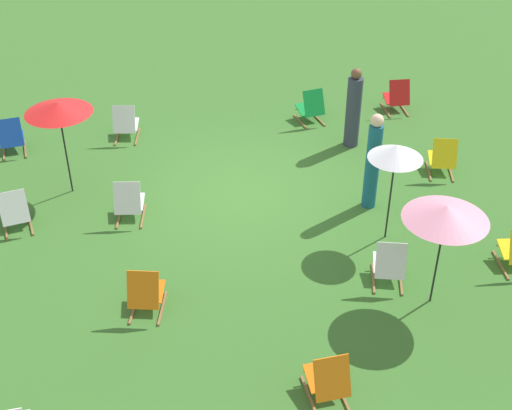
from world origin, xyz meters
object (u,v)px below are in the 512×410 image
object	(u,v)px
deckchair_3	(146,293)
umbrella_1	(58,108)
deckchair_1	(311,108)
deckchair_4	(397,97)
umbrella_0	(396,152)
deckchair_11	(15,212)
deckchair_0	(129,202)
person_1	(353,110)
deckchair_12	(389,264)
umbrella_2	(446,213)
deckchair_2	(442,158)
deckchair_10	(126,124)
person_0	(373,162)
deckchair_8	(11,137)
deckchair_9	(328,380)

from	to	relation	value
deckchair_3	umbrella_1	bearing A→B (deg)	-57.50
deckchair_1	deckchair_4	bearing A→B (deg)	173.71
deckchair_1	umbrella_0	bearing A→B (deg)	82.23
deckchair_4	deckchair_11	xyz separation A→B (m)	(8.43, 2.97, 0.00)
deckchair_0	person_1	bearing A→B (deg)	-148.40
deckchair_3	umbrella_0	xyz separation A→B (m)	(-4.30, -1.02, 1.37)
deckchair_12	umbrella_2	xyz separation A→B (m)	(-0.50, 0.57, 1.32)
deckchair_1	umbrella_0	xyz separation A→B (m)	(-0.08, 4.53, 1.37)
umbrella_2	person_1	distance (m)	5.17
deckchair_12	deckchair_2	bearing A→B (deg)	-109.85
deckchair_10	person_0	xyz separation A→B (m)	(-4.30, 3.62, 0.58)
deckchair_8	person_1	size ratio (longest dim) A/B	0.47
deckchair_2	person_0	bearing A→B (deg)	39.45
deckchair_8	deckchair_10	distance (m)	2.39
deckchair_8	umbrella_1	distance (m)	2.59
deckchair_3	deckchair_12	world-z (taller)	same
deckchair_8	umbrella_2	size ratio (longest dim) A/B	0.46
person_0	deckchair_12	bearing A→B (deg)	-68.70
deckchair_8	person_0	xyz separation A→B (m)	(-6.69, 3.51, 0.58)
deckchair_9	deckchair_11	distance (m)	6.54
deckchair_0	deckchair_12	xyz separation A→B (m)	(-3.96, 2.70, 0.00)
deckchair_3	umbrella_2	size ratio (longest dim) A/B	0.48
umbrella_0	deckchair_11	bearing A→B (deg)	-14.53
deckchair_9	deckchair_12	world-z (taller)	same
deckchair_12	person_0	world-z (taller)	person_0
deckchair_0	deckchair_11	size ratio (longest dim) A/B	1.01
deckchair_11	person_1	world-z (taller)	person_1
umbrella_0	person_1	size ratio (longest dim) A/B	1.06
deckchair_9	umbrella_2	bearing A→B (deg)	-146.41
deckchair_9	deckchair_4	bearing A→B (deg)	-119.04
umbrella_2	deckchair_12	bearing A→B (deg)	-48.93
deckchair_2	deckchair_12	xyz separation A→B (m)	(2.28, 2.96, 0.00)
deckchair_8	person_0	distance (m)	7.57
umbrella_1	person_1	world-z (taller)	umbrella_1
deckchair_4	deckchair_12	xyz separation A→B (m)	(2.45, 5.79, 0.00)
deckchair_12	person_1	bearing A→B (deg)	-83.44
deckchair_0	umbrella_1	bearing A→B (deg)	-37.42
deckchair_2	umbrella_1	bearing A→B (deg)	9.17
deckchair_9	umbrella_0	size ratio (longest dim) A/B	0.45
deckchair_1	umbrella_1	world-z (taller)	umbrella_1
deckchair_1	deckchair_2	size ratio (longest dim) A/B	0.96
deckchair_10	deckchair_12	bearing A→B (deg)	135.38
deckchair_9	umbrella_2	xyz separation A→B (m)	(-2.18, -1.53, 1.32)
umbrella_2	umbrella_1	bearing A→B (deg)	-39.02
deckchair_9	deckchair_12	distance (m)	2.69
deckchair_9	umbrella_0	distance (m)	4.12
deckchair_8	deckchair_9	world-z (taller)	same
deckchair_3	deckchair_9	world-z (taller)	same
deckchair_10	umbrella_1	xyz separation A→B (m)	(1.19, 1.91, 1.43)
deckchair_11	umbrella_2	world-z (taller)	umbrella_2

